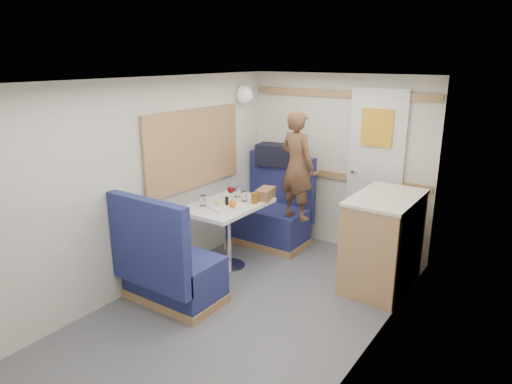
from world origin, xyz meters
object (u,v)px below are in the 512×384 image
Objects in this scene: galley_counter at (383,241)px; dome_light at (244,95)px; tumbler_left at (203,201)px; salt_grinder at (227,199)px; wine_glass at (231,190)px; duffel_bag at (279,155)px; person at (297,166)px; bench_near at (169,272)px; pepper_grinder at (227,202)px; tumbler_right at (244,196)px; orange_fruit at (233,204)px; bench_far at (272,218)px; cheese_block at (219,203)px; beer_glass at (254,198)px; bread_loaf at (265,193)px; tumbler_mid at (238,192)px; dinette_table at (227,218)px; tray at (228,207)px.

dome_light is at bearing 170.82° from galley_counter.
tumbler_left reaches higher than salt_grinder.
duffel_bag is at bearing 93.44° from wine_glass.
dome_light is 0.22× the size of galley_counter.
wine_glass is 0.31m from tumbler_left.
duffel_bag is at bearing -30.00° from person.
bench_near is at bearing -76.54° from tumbler_left.
wine_glass is at bearing 111.63° from pepper_grinder.
bench_near reaches higher than tumbler_right.
bench_near is 14.96× the size of orange_fruit.
wine_glass is (-0.01, 0.94, 0.54)m from bench_near.
bench_far is 1.07m from cheese_block.
duffel_bag is 4.78× the size of beer_glass.
galley_counter is at bearing -9.18° from dome_light.
orange_fruit is 0.42× the size of wine_glass.
pepper_grinder is at bearing -126.07° from beer_glass.
salt_grinder is at bearing -121.70° from bread_loaf.
bread_loaf is (0.29, -0.75, -0.25)m from duffel_bag.
galley_counter is 1.20m from person.
salt_grinder is (-0.01, 0.87, 0.47)m from bench_near.
bench_far is at bearing 97.33° from tumbler_right.
duffel_bag is 1.25m from cheese_block.
tumbler_right is 0.95× the size of beer_glass.
beer_glass is at bearing -47.94° from dome_light.
orange_fruit is 0.62× the size of tumbler_mid.
orange_fruit is 0.28m from beer_glass.
dome_light reaches higher than bread_loaf.
duffel_bag is 7.57× the size of orange_fruit.
tumbler_right is at bearing 81.31° from pepper_grinder.
bench_far and bench_near have the same top height.
cheese_block is at bearing -94.93° from wine_glass.
salt_grinder is (-0.01, 0.00, 0.20)m from dinette_table.
beer_glass reaches higher than tumbler_left.
bench_near is at bearing -89.64° from salt_grinder.
duffel_bag is at bearing 105.05° from bench_far.
dinette_table is 0.21m from tray.
salt_grinder is 0.44m from bread_loaf.
bench_far is at bearing 114.69° from bread_loaf.
bench_far is 5.25× the size of dome_light.
salt_grinder is at bearing 128.40° from pepper_grinder.
cheese_block is at bearing -156.33° from galley_counter.
tumbler_right is at bearing 68.32° from cheese_block.
dome_light is at bearing 116.58° from tray.
bread_loaf is (-0.20, -0.31, -0.27)m from person.
tumbler_left is 0.24m from pepper_grinder.
tumbler_left is 0.97× the size of beer_glass.
tray is at bearing -90.75° from tumbler_right.
bench_far is 0.84m from tumbler_right.
tray is (-1.38, -0.65, 0.26)m from galley_counter.
bench_far is at bearing -11.73° from person.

